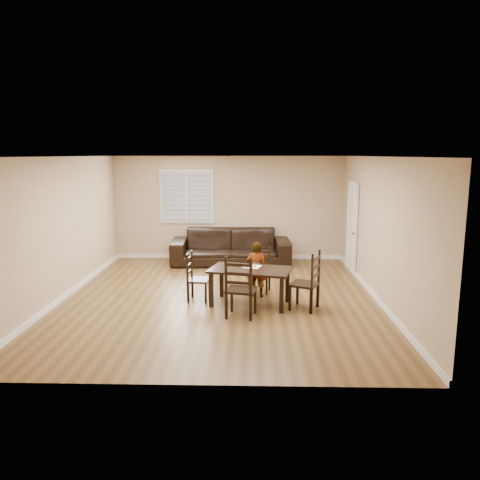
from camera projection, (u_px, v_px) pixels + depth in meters
The scene contains 11 objects.
ground at pixel (220, 298), 9.07m from camera, with size 7.00×7.00×0.00m, color brown.
room at pixel (222, 204), 8.92m from camera, with size 6.04×7.04×2.72m.
dining_table at pixel (250, 273), 8.57m from camera, with size 1.60×1.12×0.68m.
chair_near at pixel (261, 271), 9.48m from camera, with size 0.48×0.46×0.91m.
chair_far at pixel (239, 291), 7.83m from camera, with size 0.56×0.54×1.08m.
chair_left at pixel (193, 279), 8.86m from camera, with size 0.43×0.45×0.92m.
chair_right at pixel (311, 284), 8.28m from camera, with size 0.60×0.62×1.07m.
child at pixel (256, 269), 9.08m from camera, with size 0.40×0.26×1.08m, color gray.
napkin at pixel (252, 266), 8.70m from camera, with size 0.31×0.31×0.00m, color beige.
donut at pixel (253, 266), 8.70m from camera, with size 0.09×0.09×0.03m.
sofa at pixel (231, 247), 11.85m from camera, with size 2.98×1.16×0.87m, color black.
Camera 1 is at (0.62, -8.71, 2.74)m, focal length 35.00 mm.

